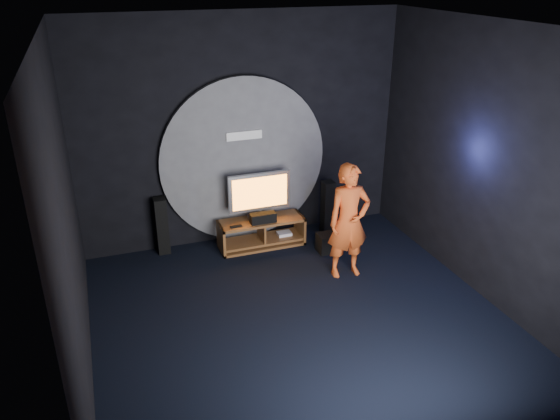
% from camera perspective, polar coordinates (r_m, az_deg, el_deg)
% --- Properties ---
extents(floor, '(5.00, 5.00, 0.00)m').
position_cam_1_polar(floor, '(6.97, 2.19, -11.40)').
color(floor, black).
rests_on(floor, ground).
extents(back_wall, '(5.00, 0.04, 3.50)m').
position_cam_1_polar(back_wall, '(8.36, -3.98, 8.18)').
color(back_wall, black).
rests_on(back_wall, ground).
extents(front_wall, '(5.00, 0.04, 3.50)m').
position_cam_1_polar(front_wall, '(4.18, 15.47, -10.47)').
color(front_wall, black).
rests_on(front_wall, ground).
extents(left_wall, '(0.04, 5.00, 3.50)m').
position_cam_1_polar(left_wall, '(5.74, -21.40, -1.30)').
color(left_wall, black).
rests_on(left_wall, ground).
extents(right_wall, '(0.04, 5.00, 3.50)m').
position_cam_1_polar(right_wall, '(7.37, 20.86, 4.36)').
color(right_wall, black).
rests_on(right_wall, ground).
extents(ceiling, '(5.00, 5.00, 0.01)m').
position_cam_1_polar(ceiling, '(5.68, 2.78, 18.60)').
color(ceiling, black).
rests_on(ceiling, back_wall).
extents(wall_disc_panel, '(2.60, 0.11, 2.60)m').
position_cam_1_polar(wall_disc_panel, '(8.44, -3.79, 5.16)').
color(wall_disc_panel, '#515156').
rests_on(wall_disc_panel, ground).
extents(media_console, '(1.34, 0.45, 0.45)m').
position_cam_1_polar(media_console, '(8.57, -1.91, -2.55)').
color(media_console, brown).
rests_on(media_console, ground).
extents(tv, '(0.97, 0.22, 0.74)m').
position_cam_1_polar(tv, '(8.35, -2.16, 1.68)').
color(tv, '#AEAFB6').
rests_on(tv, media_console).
extents(center_speaker, '(0.40, 0.15, 0.15)m').
position_cam_1_polar(center_speaker, '(8.34, -1.78, -0.82)').
color(center_speaker, black).
rests_on(center_speaker, media_console).
extents(remote, '(0.18, 0.05, 0.02)m').
position_cam_1_polar(remote, '(8.24, -4.62, -1.72)').
color(remote, black).
rests_on(remote, media_console).
extents(tower_speaker_left, '(0.18, 0.20, 0.90)m').
position_cam_1_polar(tower_speaker_left, '(8.45, -12.25, -1.63)').
color(tower_speaker_left, black).
rests_on(tower_speaker_left, ground).
extents(tower_speaker_right, '(0.18, 0.20, 0.90)m').
position_cam_1_polar(tower_speaker_right, '(8.91, 4.99, 0.27)').
color(tower_speaker_right, black).
rests_on(tower_speaker_right, ground).
extents(subwoofer, '(0.26, 0.26, 0.29)m').
position_cam_1_polar(subwoofer, '(8.44, 4.85, -3.45)').
color(subwoofer, black).
rests_on(subwoofer, ground).
extents(player, '(0.62, 0.42, 1.66)m').
position_cam_1_polar(player, '(7.58, 7.20, -1.18)').
color(player, '#D54E1D').
rests_on(player, ground).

